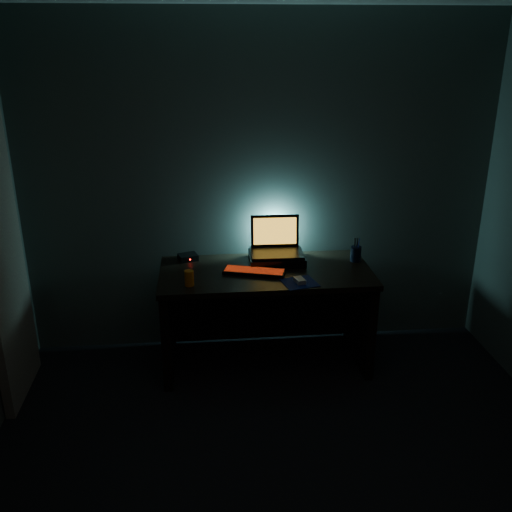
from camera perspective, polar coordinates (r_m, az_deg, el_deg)
The scene contains 10 objects.
room at distance 2.38m, azimuth 5.55°, elevation -5.20°, with size 3.50×4.00×2.50m.
desk at distance 4.20m, azimuth 0.88°, elevation -4.42°, with size 1.50×0.70×0.75m.
riser at distance 4.19m, azimuth 2.07°, elevation -0.20°, with size 0.40×0.30×0.06m, color black.
laptop at distance 4.20m, azimuth 2.00°, elevation 1.19°, with size 0.39×0.29×0.26m.
keyboard at distance 3.99m, azimuth -0.17°, elevation -1.57°, with size 0.45×0.26×0.03m.
mousepad at distance 3.85m, azimuth 4.37°, elevation -2.67°, with size 0.22×0.20×0.00m, color navy.
mouse at distance 3.84m, azimuth 4.38°, elevation -2.45°, with size 0.06×0.10×0.03m, color gray.
pen_cup at distance 4.25m, azimuth 9.94°, elevation 0.21°, with size 0.08×0.08×0.11m, color black.
juice_glass at distance 3.81m, azimuth -6.69°, elevation -2.21°, with size 0.06×0.06×0.11m, color orange.
router at distance 4.25m, azimuth -6.82°, elevation -0.12°, with size 0.16×0.14×0.04m.
Camera 1 is at (-0.44, -2.09, 2.30)m, focal length 40.00 mm.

